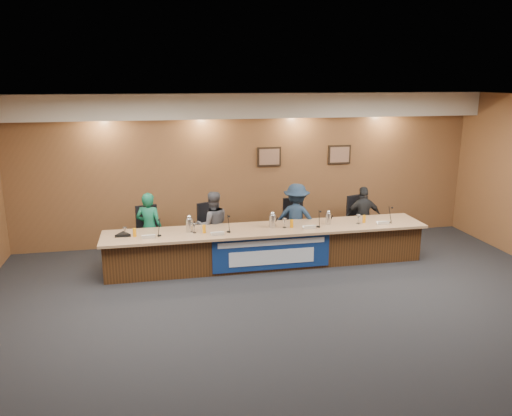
# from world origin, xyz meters

# --- Properties ---
(floor) EXTENTS (10.00, 10.00, 0.00)m
(floor) POSITION_xyz_m (0.00, 0.00, 0.00)
(floor) COLOR black
(floor) RESTS_ON ground
(ceiling) EXTENTS (10.00, 8.00, 0.04)m
(ceiling) POSITION_xyz_m (0.00, 0.00, 3.20)
(ceiling) COLOR silver
(ceiling) RESTS_ON wall_back
(wall_back) EXTENTS (10.00, 0.04, 3.20)m
(wall_back) POSITION_xyz_m (0.00, 4.00, 1.60)
(wall_back) COLOR brown
(wall_back) RESTS_ON floor
(soffit) EXTENTS (10.00, 0.50, 0.50)m
(soffit) POSITION_xyz_m (0.00, 3.75, 2.95)
(soffit) COLOR beige
(soffit) RESTS_ON wall_back
(dais_body) EXTENTS (6.00, 0.80, 0.70)m
(dais_body) POSITION_xyz_m (0.00, 2.40, 0.35)
(dais_body) COLOR #432611
(dais_body) RESTS_ON floor
(dais_top) EXTENTS (6.10, 0.95, 0.05)m
(dais_top) POSITION_xyz_m (0.00, 2.35, 0.72)
(dais_top) COLOR #9B7451
(dais_top) RESTS_ON dais_body
(banner) EXTENTS (2.20, 0.02, 0.65)m
(banner) POSITION_xyz_m (0.00, 1.99, 0.38)
(banner) COLOR navy
(banner) RESTS_ON dais_body
(banner_text_upper) EXTENTS (2.00, 0.01, 0.10)m
(banner_text_upper) POSITION_xyz_m (0.00, 1.97, 0.58)
(banner_text_upper) COLOR silver
(banner_text_upper) RESTS_ON banner
(banner_text_lower) EXTENTS (1.60, 0.01, 0.28)m
(banner_text_lower) POSITION_xyz_m (0.00, 1.97, 0.30)
(banner_text_lower) COLOR silver
(banner_text_lower) RESTS_ON banner
(wall_photo_left) EXTENTS (0.52, 0.04, 0.42)m
(wall_photo_left) POSITION_xyz_m (0.40, 3.97, 1.85)
(wall_photo_left) COLOR black
(wall_photo_left) RESTS_ON wall_back
(wall_photo_right) EXTENTS (0.52, 0.04, 0.42)m
(wall_photo_right) POSITION_xyz_m (2.00, 3.97, 1.85)
(wall_photo_right) COLOR black
(wall_photo_right) RESTS_ON wall_back
(panelist_a) EXTENTS (0.59, 0.48, 1.40)m
(panelist_a) POSITION_xyz_m (-2.19, 2.98, 0.70)
(panelist_a) COLOR #105539
(panelist_a) RESTS_ON floor
(panelist_b) EXTENTS (0.70, 0.57, 1.36)m
(panelist_b) POSITION_xyz_m (-0.96, 2.98, 0.68)
(panelist_b) COLOR #49484D
(panelist_b) RESTS_ON floor
(panelist_c) EXTENTS (1.07, 0.87, 1.44)m
(panelist_c) POSITION_xyz_m (0.74, 2.98, 0.72)
(panelist_c) COLOR #17283E
(panelist_c) RESTS_ON floor
(panelist_d) EXTENTS (0.81, 0.41, 1.32)m
(panelist_d) POSITION_xyz_m (2.21, 2.98, 0.66)
(panelist_d) COLOR black
(panelist_d) RESTS_ON floor
(office_chair_a) EXTENTS (0.57, 0.57, 0.08)m
(office_chair_a) POSITION_xyz_m (-2.19, 3.08, 0.48)
(office_chair_a) COLOR black
(office_chair_a) RESTS_ON floor
(office_chair_b) EXTENTS (0.62, 0.62, 0.08)m
(office_chair_b) POSITION_xyz_m (-0.96, 3.08, 0.48)
(office_chair_b) COLOR black
(office_chair_b) RESTS_ON floor
(office_chair_c) EXTENTS (0.51, 0.51, 0.08)m
(office_chair_c) POSITION_xyz_m (0.74, 3.08, 0.48)
(office_chair_c) COLOR black
(office_chair_c) RESTS_ON floor
(office_chair_d) EXTENTS (0.60, 0.60, 0.08)m
(office_chair_d) POSITION_xyz_m (2.21, 3.08, 0.48)
(office_chair_d) COLOR black
(office_chair_d) RESTS_ON floor
(nameplate_a) EXTENTS (0.24, 0.08, 0.10)m
(nameplate_a) POSITION_xyz_m (-2.20, 2.13, 0.80)
(nameplate_a) COLOR white
(nameplate_a) RESTS_ON dais_top
(microphone_a) EXTENTS (0.07, 0.07, 0.02)m
(microphone_a) POSITION_xyz_m (-2.01, 2.25, 0.76)
(microphone_a) COLOR black
(microphone_a) RESTS_ON dais_top
(juice_glass_a) EXTENTS (0.06, 0.06, 0.15)m
(juice_glass_a) POSITION_xyz_m (-2.44, 2.31, 0.82)
(juice_glass_a) COLOR orange
(juice_glass_a) RESTS_ON dais_top
(water_glass_a) EXTENTS (0.08, 0.08, 0.18)m
(water_glass_a) POSITION_xyz_m (-2.61, 2.32, 0.84)
(water_glass_a) COLOR silver
(water_glass_a) RESTS_ON dais_top
(nameplate_b) EXTENTS (0.24, 0.08, 0.10)m
(nameplate_b) POSITION_xyz_m (-0.98, 2.06, 0.80)
(nameplate_b) COLOR white
(nameplate_b) RESTS_ON dais_top
(microphone_b) EXTENTS (0.07, 0.07, 0.02)m
(microphone_b) POSITION_xyz_m (-0.76, 2.23, 0.76)
(microphone_b) COLOR black
(microphone_b) RESTS_ON dais_top
(juice_glass_b) EXTENTS (0.06, 0.06, 0.15)m
(juice_glass_b) POSITION_xyz_m (-1.20, 2.28, 0.82)
(juice_glass_b) COLOR orange
(juice_glass_b) RESTS_ON dais_top
(water_glass_b) EXTENTS (0.08, 0.08, 0.18)m
(water_glass_b) POSITION_xyz_m (-1.38, 2.31, 0.84)
(water_glass_b) COLOR silver
(water_glass_b) RESTS_ON dais_top
(nameplate_c) EXTENTS (0.24, 0.08, 0.10)m
(nameplate_c) POSITION_xyz_m (0.76, 2.12, 0.80)
(nameplate_c) COLOR white
(nameplate_c) RESTS_ON dais_top
(microphone_c) EXTENTS (0.07, 0.07, 0.02)m
(microphone_c) POSITION_xyz_m (0.96, 2.22, 0.76)
(microphone_c) COLOR black
(microphone_c) RESTS_ON dais_top
(juice_glass_c) EXTENTS (0.06, 0.06, 0.15)m
(juice_glass_c) POSITION_xyz_m (0.46, 2.30, 0.82)
(juice_glass_c) COLOR orange
(juice_glass_c) RESTS_ON dais_top
(water_glass_c) EXTENTS (0.08, 0.08, 0.18)m
(water_glass_c) POSITION_xyz_m (0.32, 2.31, 0.84)
(water_glass_c) COLOR silver
(water_glass_c) RESTS_ON dais_top
(nameplate_d) EXTENTS (0.24, 0.08, 0.10)m
(nameplate_d) POSITION_xyz_m (2.24, 2.11, 0.80)
(nameplate_d) COLOR white
(nameplate_d) RESTS_ON dais_top
(microphone_d) EXTENTS (0.07, 0.07, 0.02)m
(microphone_d) POSITION_xyz_m (2.40, 2.22, 0.76)
(microphone_d) COLOR black
(microphone_d) RESTS_ON dais_top
(juice_glass_d) EXTENTS (0.06, 0.06, 0.15)m
(juice_glass_d) POSITION_xyz_m (1.93, 2.32, 0.82)
(juice_glass_d) COLOR orange
(juice_glass_d) RESTS_ON dais_top
(water_glass_d) EXTENTS (0.08, 0.08, 0.18)m
(water_glass_d) POSITION_xyz_m (1.79, 2.27, 0.84)
(water_glass_d) COLOR silver
(water_glass_d) RESTS_ON dais_top
(carafe_left) EXTENTS (0.13, 0.13, 0.26)m
(carafe_left) POSITION_xyz_m (-1.46, 2.39, 0.88)
(carafe_left) COLOR silver
(carafe_left) RESTS_ON dais_top
(carafe_mid) EXTENTS (0.13, 0.13, 0.24)m
(carafe_mid) POSITION_xyz_m (0.10, 2.37, 0.87)
(carafe_mid) COLOR silver
(carafe_mid) RESTS_ON dais_top
(carafe_right) EXTENTS (0.11, 0.11, 0.23)m
(carafe_right) POSITION_xyz_m (1.20, 2.34, 0.86)
(carafe_right) COLOR silver
(carafe_right) RESTS_ON dais_top
(speakerphone) EXTENTS (0.32, 0.32, 0.05)m
(speakerphone) POSITION_xyz_m (-2.65, 2.39, 0.78)
(speakerphone) COLOR black
(speakerphone) RESTS_ON dais_top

